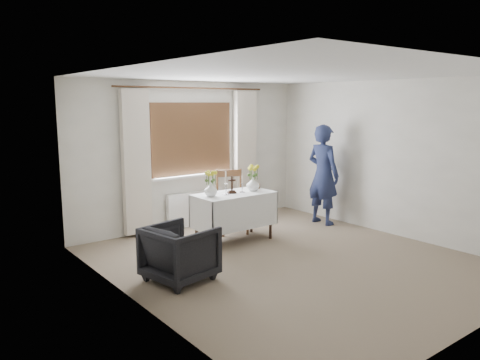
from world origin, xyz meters
The scene contains 12 objects.
ground centered at (0.00, 0.00, 0.00)m, with size 5.00×5.00×0.00m, color gray.
altar_table centered at (-0.05, 1.22, 0.38)m, with size 1.24×0.64×0.76m, color white.
wooden_chair centered at (0.23, 1.64, 0.52)m, with size 0.48×0.48×1.03m, color brown, non-canonical shape.
armchair centered at (-1.54, 0.32, 0.34)m, with size 0.73×0.75×0.69m, color black.
person centered at (1.86, 1.14, 0.88)m, with size 0.64×0.42×1.76m, color navy.
radiator centered at (0.00, 2.42, 0.30)m, with size 1.10×0.10×0.60m, color white.
wooden_cross centered at (-0.08, 1.24, 0.90)m, with size 0.13×0.09×0.27m, color black, non-canonical shape.
candlestick_left centered at (-0.22, 1.20, 0.94)m, with size 0.10×0.10×0.35m, color silver, non-canonical shape.
candlestick_right centered at (0.08, 1.18, 0.92)m, with size 0.09×0.09×0.31m, color silver, non-canonical shape.
flower_vase_left centered at (-0.47, 1.23, 0.86)m, with size 0.20×0.20×0.21m, color white.
flower_vase_right centered at (0.31, 1.20, 0.87)m, with size 0.21×0.21×0.22m, color white.
wicker_basket centered at (0.47, 1.36, 0.80)m, with size 0.19×0.19×0.07m, color brown.
Camera 1 is at (-4.29, -4.41, 2.13)m, focal length 35.00 mm.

